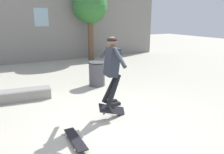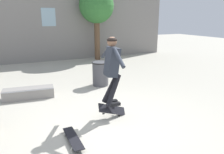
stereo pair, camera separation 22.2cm
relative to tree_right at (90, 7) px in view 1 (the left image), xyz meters
name	(u,v)px [view 1 (the left image)]	position (x,y,z in m)	size (l,w,h in m)	color
ground_plane	(110,122)	(-2.53, -7.07, -2.78)	(40.00, 40.00, 0.00)	#B2AD9E
building_backdrop	(36,14)	(-2.56, 0.84, -0.38)	(14.78, 0.52, 5.62)	gray
tree_right	(90,7)	(0.00, 0.00, 0.00)	(1.81, 1.81, 3.74)	brown
skate_ledge	(25,94)	(-4.00, -4.72, -2.63)	(1.42, 0.59, 0.30)	gray
trash_bin	(97,73)	(-1.66, -4.45, -2.36)	(0.57, 0.57, 0.81)	#47474C
skater	(112,65)	(-2.38, -6.89, -1.54)	(0.41, 1.26, 1.54)	#282D38
skateboard_flipping	(112,110)	(-2.39, -6.92, -2.57)	(0.77, 0.36, 0.47)	black
skateboard_resting	(75,139)	(-3.48, -7.49, -2.71)	(0.23, 0.87, 0.08)	black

